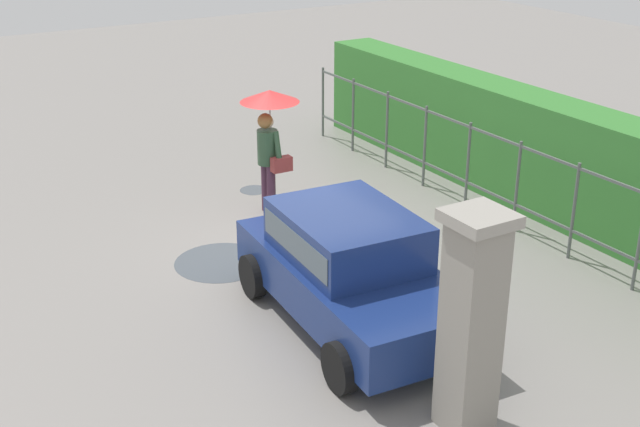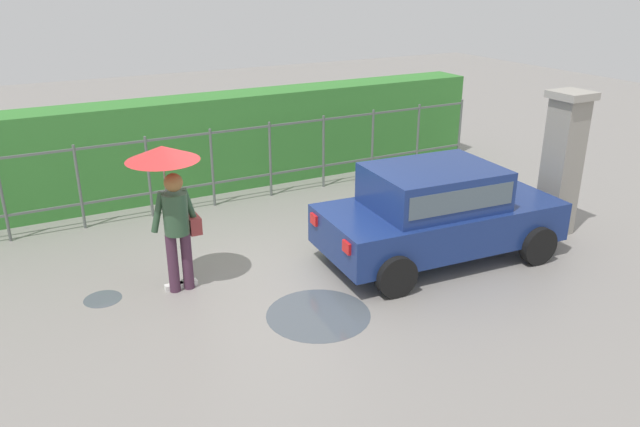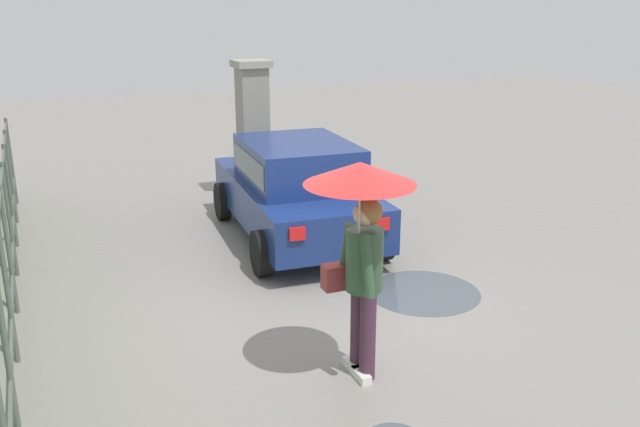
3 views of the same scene
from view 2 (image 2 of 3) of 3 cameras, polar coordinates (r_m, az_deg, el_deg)
The scene contains 8 objects.
ground_plane at distance 9.22m, azimuth -4.11°, elevation -5.69°, with size 40.00×40.00×0.00m, color gray.
car at distance 9.62m, azimuth 10.70°, elevation 0.40°, with size 3.83×2.07×1.48m.
pedestrian at distance 8.48m, azimuth -13.69°, elevation 2.48°, with size 0.98×0.98×2.08m.
gate_pillar at distance 11.03m, azimuth 21.40°, elevation 4.39°, with size 0.60×0.60×2.42m.
fence_section at distance 11.98m, azimuth -7.22°, elevation 4.91°, with size 10.73×0.05×1.50m.
hedge_row at distance 12.89m, azimuth -8.93°, elevation 6.58°, with size 11.68×0.90×1.90m, color #387F33.
puddle_near at distance 8.21m, azimuth -0.15°, elevation -9.28°, with size 1.37×1.37×0.00m, color #4C545B.
puddle_far at distance 9.07m, azimuth -19.37°, elevation -7.43°, with size 0.51×0.51×0.00m, color #4C545B.
Camera 2 is at (-3.28, -7.53, 4.19)m, focal length 34.75 mm.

